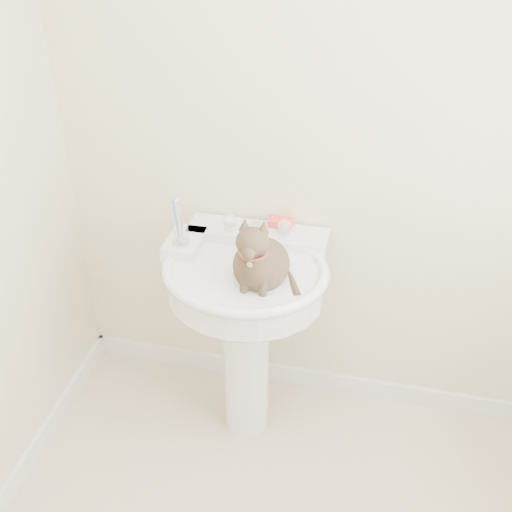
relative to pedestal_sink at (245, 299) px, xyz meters
The scene contains 7 objects.
wall_back 0.70m from the pedestal_sink, 45.72° to the left, with size 2.20×0.00×2.50m, color beige, non-canonical shape.
baseboard_back 0.76m from the pedestal_sink, 44.72° to the left, with size 2.20×0.02×0.09m, color white.
pedestal_sink is the anchor object (origin of this frame).
faucet 0.28m from the pedestal_sink, 89.03° to the left, with size 0.28×0.12×0.14m.
soap_bar 0.33m from the pedestal_sink, 71.01° to the left, with size 0.09×0.06×0.03m, color #F93B2C.
toothbrush_cup 0.35m from the pedestal_sink, behind, with size 0.07×0.07×0.19m.
cat 0.25m from the pedestal_sink, 44.60° to the right, with size 0.22×0.28×0.41m.
Camera 1 is at (0.18, -1.05, 2.19)m, focal length 45.00 mm.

